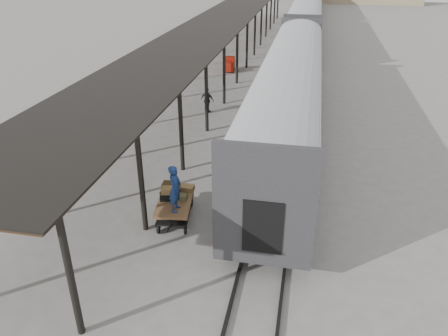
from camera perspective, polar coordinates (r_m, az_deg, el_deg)
ground at (r=17.96m, az=-3.89°, el=-4.84°), size 160.00×160.00×0.00m
train at (r=48.97m, az=10.60°, el=18.58°), size 3.45×76.01×4.01m
canopy at (r=39.81m, az=0.23°, el=19.07°), size 4.90×64.30×4.15m
rails at (r=49.60m, az=10.35°, el=15.61°), size 1.54×150.00×0.12m
baggage_cart at (r=16.82m, az=-6.38°, el=-4.77°), size 1.58×2.56×0.86m
suitcase_stack at (r=16.95m, az=-6.61°, el=-2.94°), size 1.21×1.30×0.46m
luggage_tug at (r=37.86m, az=0.73°, el=13.33°), size 0.91×1.39×1.18m
porter at (r=15.66m, az=-6.41°, el=-2.66°), size 0.44×0.66×1.78m
pedestrian at (r=27.90m, az=-2.20°, el=8.84°), size 0.99×0.62×1.58m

